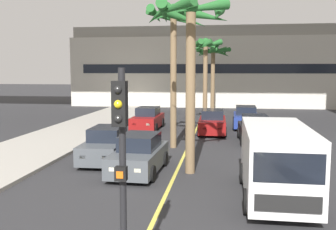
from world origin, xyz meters
The scene contains 14 objects.
lane_stripe_center centered at (0.00, 24.00, 0.00)m, with size 0.14×56.00×0.01m, color #DBCC4C.
pier_building_backdrop centered at (0.00, 48.02, 4.45)m, with size 31.16×8.04×9.02m.
car_queue_front centered at (3.71, 23.72, 0.72)m, with size 1.94×4.15×1.56m.
car_queue_second centered at (-3.39, 27.73, 0.72)m, with size 1.89×4.13×1.56m.
car_queue_third centered at (3.49, 29.46, 0.72)m, with size 1.91×4.14×1.56m.
car_queue_fourth centered at (1.17, 26.55, 0.72)m, with size 1.87×4.12×1.56m.
car_queue_fifth centered at (-1.49, 16.17, 0.72)m, with size 1.95×4.16×1.56m.
car_queue_sixth centered at (-3.39, 17.98, 0.72)m, with size 1.93×4.15×1.56m.
delivery_van centered at (3.57, 13.57, 1.29)m, with size 2.19×5.27×2.36m.
traffic_light_median_near centered at (0.15, 7.29, 2.71)m, with size 0.24×0.37×4.20m.
palm_tree_near_median centered at (0.78, 40.09, 5.37)m, with size 3.50×3.56×6.47m.
palm_tree_mid_median centered at (0.51, 29.81, 5.31)m, with size 2.62×2.65×6.48m.
palm_tree_far_median centered at (0.56, 16.39, 5.54)m, with size 3.20×3.30×6.91m.
palm_tree_farthest_median centered at (-0.77, 21.51, 6.34)m, with size 3.08×3.09×7.57m.
Camera 1 is at (1.86, 0.90, 4.16)m, focal length 41.83 mm.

